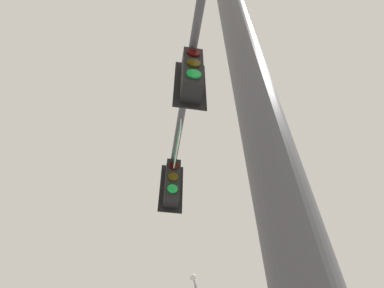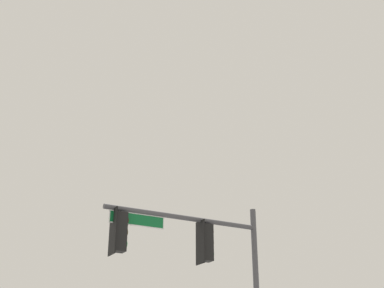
{
  "view_description": "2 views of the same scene",
  "coord_description": "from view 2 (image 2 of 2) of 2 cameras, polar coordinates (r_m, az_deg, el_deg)",
  "views": [
    {
      "loc": [
        -7.28,
        -5.61,
        1.33
      ],
      "look_at": [
        -2.81,
        -6.78,
        6.17
      ],
      "focal_mm": 28.0,
      "sensor_mm": 36.0,
      "label": 1
    },
    {
      "loc": [
        4.31,
        6.64,
        1.9
      ],
      "look_at": [
        -3.32,
        -4.66,
        7.81
      ],
      "focal_mm": 50.0,
      "sensor_mm": 36.0,
      "label": 2
    }
  ],
  "objects": [
    {
      "name": "signal_pole_near",
      "position": [
        15.97,
        0.55,
        -12.36
      ],
      "size": [
        5.09,
        0.81,
        6.8
      ],
      "color": "#47474C",
      "rests_on": "ground_plane"
    }
  ]
}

